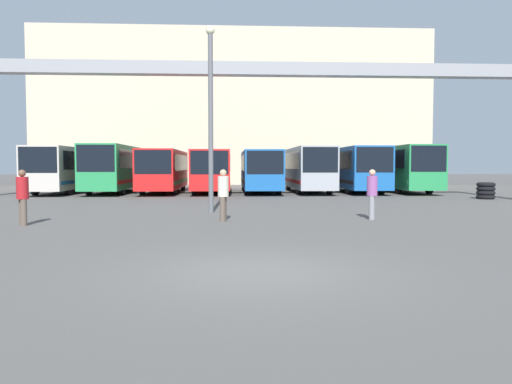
{
  "coord_description": "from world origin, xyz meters",
  "views": [
    {
      "loc": [
        -0.49,
        -9.03,
        1.95
      ],
      "look_at": [
        1.15,
        21.75,
        0.3
      ],
      "focal_mm": 35.0,
      "sensor_mm": 36.0,
      "label": 1
    }
  ],
  "objects": [
    {
      "name": "pedestrian_near_center",
      "position": [
        -0.71,
        8.32,
        0.96
      ],
      "size": [
        0.38,
        0.38,
        1.81
      ],
      "rotation": [
        0.0,
        0.0,
        1.28
      ],
      "color": "brown",
      "rests_on": "ground"
    },
    {
      "name": "bus_slot_7",
      "position": [
        12.05,
        27.43,
        1.9
      ],
      "size": [
        2.52,
        11.37,
        3.3
      ],
      "color": "#268C4C",
      "rests_on": "ground"
    },
    {
      "name": "lamp_post",
      "position": [
        -1.25,
        11.49,
        4.15
      ],
      "size": [
        0.36,
        0.36,
        7.58
      ],
      "color": "#595B60",
      "rests_on": "ground"
    },
    {
      "name": "bus_slot_0",
      "position": [
        -12.05,
        27.13,
        1.83
      ],
      "size": [
        2.53,
        10.78,
        3.18
      ],
      "color": "beige",
      "rests_on": "ground"
    },
    {
      "name": "bus_slot_4",
      "position": [
        1.72,
        26.99,
        1.71
      ],
      "size": [
        2.52,
        10.5,
        2.96
      ],
      "color": "#1959A5",
      "rests_on": "ground"
    },
    {
      "name": "bus_slot_2",
      "position": [
        -5.17,
        27.05,
        1.73
      ],
      "size": [
        2.49,
        10.62,
        2.99
      ],
      "color": "red",
      "rests_on": "ground"
    },
    {
      "name": "bus_slot_1",
      "position": [
        -8.61,
        27.02,
        1.9
      ],
      "size": [
        2.52,
        10.56,
        3.3
      ],
      "color": "#268C4C",
      "rests_on": "ground"
    },
    {
      "name": "ground_plane",
      "position": [
        0.0,
        0.0,
        0.0
      ],
      "size": [
        200.0,
        200.0,
        0.0
      ],
      "primitive_type": "plane",
      "color": "#514F4C"
    },
    {
      "name": "bus_slot_5",
      "position": [
        5.17,
        26.82,
        1.84
      ],
      "size": [
        2.44,
        10.16,
        3.19
      ],
      "color": "#999EA5",
      "rests_on": "ground"
    },
    {
      "name": "bus_slot_3",
      "position": [
        -1.72,
        26.88,
        1.71
      ],
      "size": [
        2.57,
        10.28,
        2.96
      ],
      "color": "red",
      "rests_on": "ground"
    },
    {
      "name": "tire_stack",
      "position": [
        14.38,
        19.1,
        0.48
      ],
      "size": [
        1.04,
        1.04,
        0.96
      ],
      "color": "black",
      "rests_on": "ground"
    },
    {
      "name": "bus_slot_6",
      "position": [
        8.61,
        26.8,
        1.84
      ],
      "size": [
        2.6,
        10.13,
        3.2
      ],
      "color": "#1959A5",
      "rests_on": "ground"
    },
    {
      "name": "building_backdrop",
      "position": [
        0.0,
        47.25,
        7.91
      ],
      "size": [
        40.69,
        12.0,
        15.81
      ],
      "color": "beige",
      "rests_on": "ground"
    },
    {
      "name": "pedestrian_far_center",
      "position": [
        -7.19,
        7.46,
        0.96
      ],
      "size": [
        0.38,
        0.38,
        1.81
      ],
      "rotation": [
        0.0,
        0.0,
        5.37
      ],
      "color": "brown",
      "rests_on": "ground"
    },
    {
      "name": "pedestrian_mid_right",
      "position": [
        4.63,
        8.58,
        0.96
      ],
      "size": [
        0.38,
        0.38,
        1.81
      ],
      "rotation": [
        0.0,
        0.0,
        4.33
      ],
      "color": "gray",
      "rests_on": "ground"
    },
    {
      "name": "overhead_gantry",
      "position": [
        0.0,
        18.43,
        6.39
      ],
      "size": [
        32.44,
        0.8,
        7.54
      ],
      "color": "gray",
      "rests_on": "ground"
    }
  ]
}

